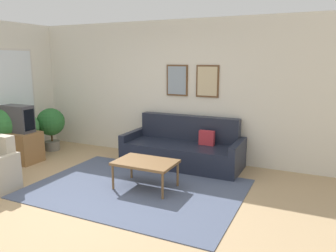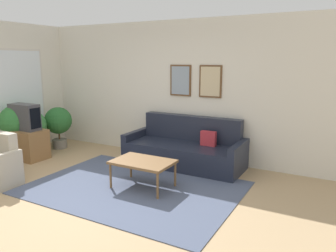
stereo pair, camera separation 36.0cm
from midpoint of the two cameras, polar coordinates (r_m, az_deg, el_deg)
The scene contains 10 objects.
ground_plane at distance 4.83m, azimuth -16.73°, elevation -12.88°, with size 16.00×16.00×0.00m, color tan.
area_rug at distance 5.16m, azimuth -7.57°, elevation -10.76°, with size 3.18×2.25×0.01m.
wall_back at distance 6.61m, azimuth -2.02°, elevation 6.33°, with size 8.00×0.09×2.70m.
couch at distance 6.15m, azimuth 1.01°, elevation -4.07°, with size 2.21×0.90×0.89m.
coffee_table at distance 5.03m, azimuth -6.00°, elevation -6.55°, with size 0.92×0.62×0.44m.
tv_stand at distance 7.04m, azimuth -25.71°, elevation -3.27°, with size 0.78×0.50×0.59m.
tv at distance 6.93m, azimuth -26.10°, elevation 1.14°, with size 0.63×0.28×0.51m.
potted_plant_tall at distance 7.17m, azimuth -27.34°, elevation 0.24°, with size 0.66×0.66×1.06m.
potted_plant_by_window at distance 7.57m, azimuth -21.02°, elevation 0.32°, with size 0.59×0.59×0.92m.
potted_plant_small at distance 7.38m, azimuth -25.13°, elevation -0.39°, with size 0.62×0.62×0.90m.
Camera 1 is at (2.84, -3.31, 1.96)m, focal length 35.00 mm.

